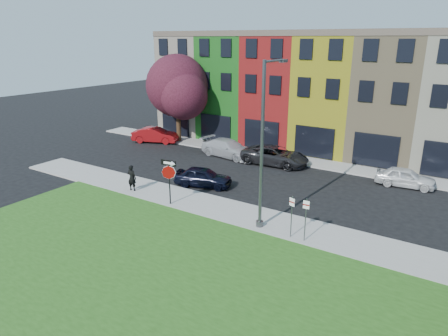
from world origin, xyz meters
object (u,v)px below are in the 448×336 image
Objects in this scene: stop_sign at (169,173)px; man at (132,178)px; sedan_near at (203,177)px; street_lamp at (264,147)px.

man is (-3.61, 0.41, -1.13)m from stop_sign.
stop_sign is 4.13m from sedan_near.
man is 0.41× the size of sedan_near.
sedan_near is at bearing 152.15° from street_lamp.
man is at bearing -179.34° from street_lamp.
man is 4.82m from sedan_near.
stop_sign reaches higher than man.
sedan_near is (-0.26, 3.86, -1.45)m from stop_sign.
street_lamp reaches higher than sedan_near.
man is at bearing 166.58° from stop_sign.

